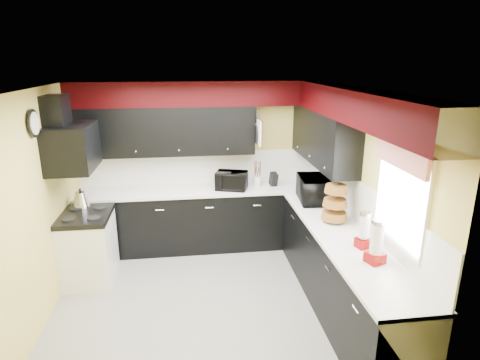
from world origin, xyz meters
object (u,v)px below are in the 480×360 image
Objects in this scene: toaster_oven at (232,181)px; kettle at (81,199)px; microwave at (315,189)px; utensil_crock at (257,181)px; knife_block at (274,179)px.

kettle is (-2.05, -0.41, -0.05)m from toaster_oven.
microwave reaches higher than utensil_crock.
microwave is at bearing -50.11° from utensil_crock.
knife_block is (-0.41, 0.73, -0.06)m from microwave.
knife_block reaches higher than kettle.
toaster_oven is 1.25m from microwave.
toaster_oven is 3.04× the size of utensil_crock.
utensil_crock is at bearing 12.15° from kettle.
utensil_crock is 0.72× the size of knife_block.
microwave is 0.84m from knife_block.
toaster_oven is 0.43m from utensil_crock.
microwave is at bearing -13.98° from toaster_oven.
utensil_crock is at bearing 45.65° from microwave.
toaster_oven is 2.02× the size of kettle.
kettle is (-2.46, -0.53, 0.01)m from utensil_crock.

